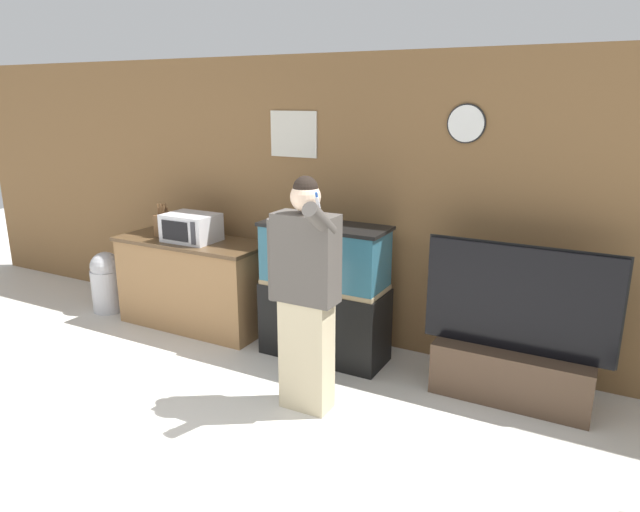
{
  "coord_description": "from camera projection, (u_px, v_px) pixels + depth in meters",
  "views": [
    {
      "loc": [
        2.27,
        -1.55,
        2.24
      ],
      "look_at": [
        0.26,
        2.17,
        1.05
      ],
      "focal_mm": 32.0,
      "sensor_mm": 36.0,
      "label": 1
    }
  ],
  "objects": [
    {
      "name": "aquarium_on_stand",
      "position": [
        324.0,
        292.0,
        4.93
      ],
      "size": [
        1.1,
        0.45,
        1.2
      ],
      "color": "black",
      "rests_on": "ground_plane"
    },
    {
      "name": "tv_on_stand",
      "position": [
        513.0,
        356.0,
        4.28
      ],
      "size": [
        1.39,
        0.4,
        1.22
      ],
      "color": "#4C3828",
      "rests_on": "ground_plane"
    },
    {
      "name": "wall_back_paneled",
      "position": [
        341.0,
        202.0,
        5.21
      ],
      "size": [
        10.0,
        0.08,
        2.6
      ],
      "color": "brown",
      "rests_on": "ground_plane"
    },
    {
      "name": "trash_bin",
      "position": [
        107.0,
        281.0,
        6.09
      ],
      "size": [
        0.33,
        0.33,
        0.65
      ],
      "color": "#B7B7BC",
      "rests_on": "ground_plane"
    },
    {
      "name": "person_standing",
      "position": [
        305.0,
        293.0,
        4.02
      ],
      "size": [
        0.54,
        0.41,
        1.73
      ],
      "color": "#BCAD89",
      "rests_on": "ground_plane"
    },
    {
      "name": "knife_block",
      "position": [
        162.0,
        224.0,
        5.65
      ],
      "size": [
        0.11,
        0.11,
        0.33
      ],
      "color": "brown",
      "rests_on": "counter_island"
    },
    {
      "name": "counter_island",
      "position": [
        194.0,
        283.0,
        5.67
      ],
      "size": [
        1.54,
        0.62,
        0.89
      ],
      "color": "olive",
      "rests_on": "ground_plane"
    },
    {
      "name": "microwave",
      "position": [
        191.0,
        228.0,
        5.47
      ],
      "size": [
        0.5,
        0.37,
        0.26
      ],
      "color": "silver",
      "rests_on": "counter_island"
    }
  ]
}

